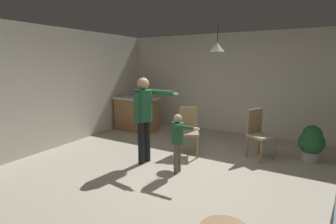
% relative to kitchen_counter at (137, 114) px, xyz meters
% --- Properties ---
extents(ground, '(7.68, 7.68, 0.00)m').
position_rel_kitchen_counter_xyz_m(ground, '(2.45, -2.06, -0.48)').
color(ground, '#B2A893').
extents(wall_back, '(6.40, 0.10, 2.70)m').
position_rel_kitchen_counter_xyz_m(wall_back, '(2.45, 1.14, 0.87)').
color(wall_back, silver).
rests_on(wall_back, ground).
extents(wall_left, '(0.10, 6.40, 2.70)m').
position_rel_kitchen_counter_xyz_m(wall_left, '(-0.75, -2.06, 0.87)').
color(wall_left, silver).
rests_on(wall_left, ground).
extents(kitchen_counter, '(1.26, 0.66, 0.95)m').
position_rel_kitchen_counter_xyz_m(kitchen_counter, '(0.00, 0.00, 0.00)').
color(kitchen_counter, olive).
rests_on(kitchen_counter, ground).
extents(person_adult, '(0.84, 0.48, 1.65)m').
position_rel_kitchen_counter_xyz_m(person_adult, '(1.59, -1.89, 0.55)').
color(person_adult, black).
rests_on(person_adult, ground).
extents(person_child, '(0.56, 0.31, 1.06)m').
position_rel_kitchen_counter_xyz_m(person_child, '(2.37, -1.99, 0.18)').
color(person_child, '#60564C').
rests_on(person_child, ground).
extents(dining_chair_by_counter, '(0.58, 0.58, 1.00)m').
position_rel_kitchen_counter_xyz_m(dining_chair_by_counter, '(3.44, -0.53, 0.07)').
color(dining_chair_by_counter, '#99754C').
rests_on(dining_chair_by_counter, ground).
extents(dining_chair_near_wall, '(0.57, 0.57, 1.00)m').
position_rel_kitchen_counter_xyz_m(dining_chair_near_wall, '(2.12, -1.03, 0.07)').
color(dining_chair_near_wall, '#99754C').
rests_on(dining_chair_near_wall, ground).
extents(potted_plant_corner, '(0.48, 0.48, 0.73)m').
position_rel_kitchen_counter_xyz_m(potted_plant_corner, '(4.40, -0.23, -0.08)').
color(potted_plant_corner, '#B7B2AD').
rests_on(potted_plant_corner, ground).
extents(ceiling_light_pendant, '(0.32, 0.32, 0.55)m').
position_rel_kitchen_counter_xyz_m(ceiling_light_pendant, '(2.46, -0.38, 1.77)').
color(ceiling_light_pendant, silver).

